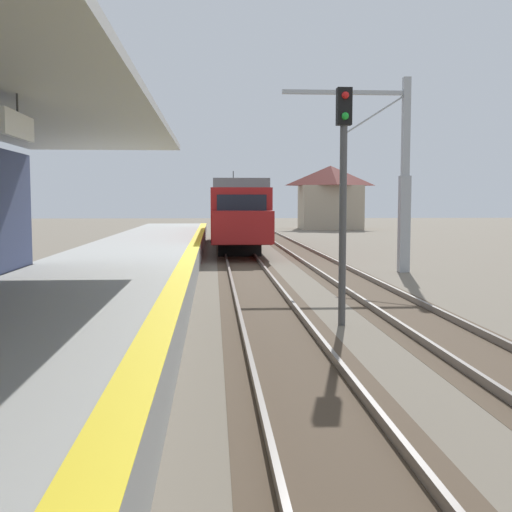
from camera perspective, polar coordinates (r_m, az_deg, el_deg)
name	(u,v)px	position (r m, az deg, el deg)	size (l,w,h in m)	color
station_platform	(87,296)	(16.27, -14.64, -3.45)	(5.00, 80.00, 0.91)	#999993
track_pair_nearest_platform	(257,289)	(20.04, 0.05, -2.92)	(2.34, 120.00, 0.16)	#4C3D2D
track_pair_middle	(365,288)	(20.55, 9.57, -2.80)	(2.34, 120.00, 0.16)	#4C3D2D
approaching_train	(235,211)	(38.84, -1.82, 3.95)	(2.93, 19.60, 4.76)	maroon
rail_signal_post	(343,181)	(14.34, 7.71, 6.57)	(0.32, 0.34, 5.20)	#4C4C4C
catenary_pylon_far_side	(397,180)	(25.76, 12.36, 6.60)	(5.00, 0.40, 7.50)	#9EA3A8
distant_trackside_house	(330,196)	(66.13, 6.57, 5.27)	(6.60, 5.28, 6.40)	tan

